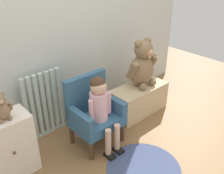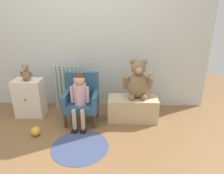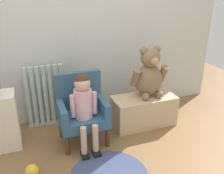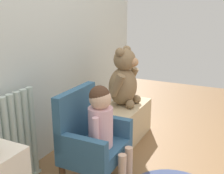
# 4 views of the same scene
# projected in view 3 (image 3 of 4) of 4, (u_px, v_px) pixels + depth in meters

# --- Properties ---
(back_wall) EXTENTS (3.80, 0.05, 2.40)m
(back_wall) POSITION_uv_depth(u_px,v_px,m) (63.00, 12.00, 2.58)
(back_wall) COLOR silver
(back_wall) RESTS_ON ground_plane
(radiator) EXTENTS (0.43, 0.05, 0.69)m
(radiator) POSITION_uv_depth(u_px,v_px,m) (46.00, 96.00, 2.72)
(radiator) COLOR #B2C4BB
(radiator) RESTS_ON ground_plane
(child_armchair) EXTENTS (0.46, 0.38, 0.69)m
(child_armchair) POSITION_uv_depth(u_px,v_px,m) (82.00, 109.00, 2.44)
(child_armchair) COLOR #305979
(child_armchair) RESTS_ON ground_plane
(child_figure) EXTENTS (0.25, 0.35, 0.73)m
(child_figure) POSITION_uv_depth(u_px,v_px,m) (84.00, 101.00, 2.29)
(child_figure) COLOR beige
(child_figure) RESTS_ON ground_plane
(low_bench) EXTENTS (0.69, 0.32, 0.33)m
(low_bench) POSITION_uv_depth(u_px,v_px,m) (143.00, 110.00, 2.78)
(low_bench) COLOR tan
(low_bench) RESTS_ON ground_plane
(large_teddy_bear) EXTENTS (0.40, 0.28, 0.55)m
(large_teddy_bear) POSITION_uv_depth(u_px,v_px,m) (149.00, 75.00, 2.66)
(large_teddy_bear) COLOR olive
(large_teddy_bear) RESTS_ON low_bench
(toy_ball) EXTENTS (0.12, 0.12, 0.12)m
(toy_ball) POSITION_uv_depth(u_px,v_px,m) (32.00, 171.00, 2.04)
(toy_ball) COLOR gold
(toy_ball) RESTS_ON ground_plane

